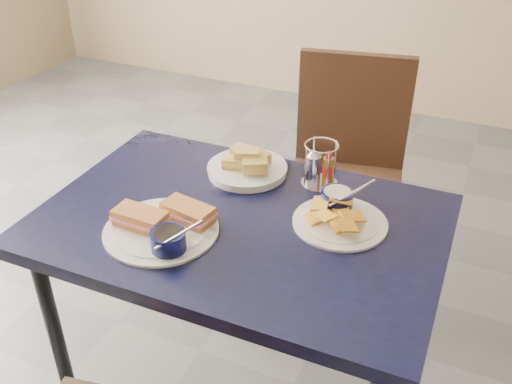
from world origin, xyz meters
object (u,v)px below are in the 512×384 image
at_px(sandwich_plate, 164,225).
at_px(condiment_caddy, 319,167).
at_px(dining_table, 240,240).
at_px(chair_far, 351,160).
at_px(plantain_plate, 338,213).
at_px(bread_basket, 247,166).

relative_size(sandwich_plate, condiment_caddy, 2.33).
xyz_separation_m(dining_table, sandwich_plate, (-0.15, -0.14, 0.10)).
distance_m(dining_table, condiment_caddy, 0.32).
distance_m(sandwich_plate, condiment_caddy, 0.50).
bearing_deg(dining_table, condiment_caddy, 63.08).
xyz_separation_m(chair_far, sandwich_plate, (-0.25, -0.96, 0.24)).
bearing_deg(plantain_plate, sandwich_plate, -147.94).
distance_m(chair_far, sandwich_plate, 1.02).
xyz_separation_m(sandwich_plate, condiment_caddy, (0.29, 0.40, 0.03)).
bearing_deg(bread_basket, plantain_plate, -20.61).
height_order(chair_far, sandwich_plate, chair_far).
bearing_deg(sandwich_plate, chair_far, 75.67).
height_order(plantain_plate, bread_basket, plantain_plate).
height_order(dining_table, bread_basket, bread_basket).
height_order(bread_basket, condiment_caddy, condiment_caddy).
bearing_deg(sandwich_plate, condiment_caddy, 54.58).
relative_size(sandwich_plate, plantain_plate, 1.24).
bearing_deg(sandwich_plate, plantain_plate, 32.06).
height_order(dining_table, chair_far, chair_far).
bearing_deg(dining_table, sandwich_plate, -137.49).
height_order(sandwich_plate, plantain_plate, same).
relative_size(dining_table, sandwich_plate, 3.49).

